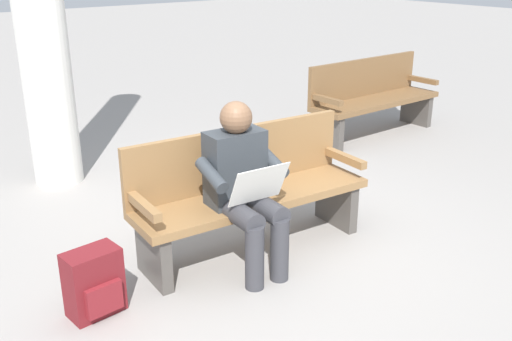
{
  "coord_description": "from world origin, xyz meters",
  "views": [
    {
      "loc": [
        2.36,
        3.09,
        2.1
      ],
      "look_at": [
        0.09,
        0.15,
        0.7
      ],
      "focal_mm": 40.86,
      "sensor_mm": 36.0,
      "label": 1
    }
  ],
  "objects_px": {
    "person_seated": "(244,184)",
    "backpack": "(94,283)",
    "bench_far": "(372,97)",
    "bench_near": "(248,190)"
  },
  "relations": [
    {
      "from": "backpack",
      "to": "bench_far",
      "type": "xyz_separation_m",
      "value": [
        -4.2,
        -1.54,
        0.25
      ]
    },
    {
      "from": "bench_near",
      "to": "person_seated",
      "type": "bearing_deg",
      "value": 51.98
    },
    {
      "from": "bench_near",
      "to": "backpack",
      "type": "height_order",
      "value": "bench_near"
    },
    {
      "from": "person_seated",
      "to": "bench_far",
      "type": "distance_m",
      "value": 3.53
    },
    {
      "from": "backpack",
      "to": "bench_far",
      "type": "relative_size",
      "value": 0.24
    },
    {
      "from": "bench_near",
      "to": "bench_far",
      "type": "distance_m",
      "value": 3.25
    },
    {
      "from": "bench_near",
      "to": "bench_far",
      "type": "bearing_deg",
      "value": -149.67
    },
    {
      "from": "person_seated",
      "to": "bench_far",
      "type": "bearing_deg",
      "value": -147.9
    },
    {
      "from": "person_seated",
      "to": "bench_far",
      "type": "height_order",
      "value": "person_seated"
    },
    {
      "from": "person_seated",
      "to": "backpack",
      "type": "relative_size",
      "value": 2.78
    }
  ]
}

